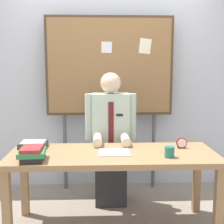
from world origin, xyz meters
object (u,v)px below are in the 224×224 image
(bulletin_board, at_px, (110,68))
(paper_tray, at_px, (33,144))
(desk_clock, at_px, (182,143))
(coffee_mug, at_px, (169,152))
(open_notebook, at_px, (114,153))
(desk, at_px, (113,162))
(person, at_px, (111,144))
(book_stack, at_px, (32,154))

(bulletin_board, bearing_deg, paper_tray, -136.57)
(desk_clock, xyz_separation_m, coffee_mug, (-0.18, -0.29, 0.00))
(bulletin_board, bearing_deg, open_notebook, -89.30)
(desk, bearing_deg, open_notebook, -58.93)
(bulletin_board, distance_m, coffee_mug, 1.40)
(open_notebook, distance_m, paper_tray, 0.81)
(person, xyz_separation_m, bulletin_board, (0.00, 0.39, 0.81))
(book_stack, xyz_separation_m, desk_clock, (1.35, 0.33, -0.01))
(person, relative_size, paper_tray, 5.57)
(person, bearing_deg, bulletin_board, 89.97)
(desk, relative_size, book_stack, 6.76)
(book_stack, relative_size, open_notebook, 1.00)
(open_notebook, relative_size, desk_clock, 2.68)
(desk, distance_m, book_stack, 0.73)
(bulletin_board, xyz_separation_m, open_notebook, (0.01, -0.96, -0.75))
(desk, height_order, person, person)
(desk, xyz_separation_m, person, (0.00, 0.55, 0.03))
(desk_clock, bearing_deg, book_stack, -166.17)
(desk_clock, distance_m, paper_tray, 1.44)
(open_notebook, bearing_deg, book_stack, -165.19)
(bulletin_board, height_order, coffee_mug, bulletin_board)
(person, bearing_deg, desk, -90.00)
(book_stack, bearing_deg, person, 47.87)
(person, height_order, open_notebook, person)
(book_stack, bearing_deg, desk_clock, 13.83)
(person, distance_m, bulletin_board, 0.90)
(desk, distance_m, paper_tray, 0.80)
(paper_tray, bearing_deg, desk_clock, -3.60)
(bulletin_board, relative_size, coffee_mug, 21.80)
(book_stack, xyz_separation_m, open_notebook, (0.69, 0.18, -0.05))
(coffee_mug, relative_size, paper_tray, 0.37)
(open_notebook, bearing_deg, desk_clock, 12.78)
(open_notebook, xyz_separation_m, coffee_mug, (0.47, -0.14, 0.04))
(desk, distance_m, person, 0.55)
(person, relative_size, open_notebook, 5.20)
(desk, bearing_deg, coffee_mug, -18.82)
(book_stack, bearing_deg, desk, 16.62)
(desk, distance_m, desk_clock, 0.69)
(open_notebook, distance_m, coffee_mug, 0.50)
(bulletin_board, distance_m, book_stack, 1.51)
(person, height_order, bulletin_board, bulletin_board)
(person, height_order, paper_tray, person)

